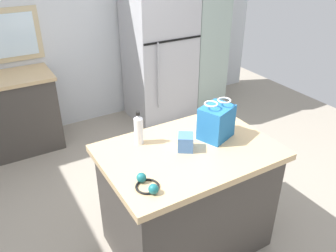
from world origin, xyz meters
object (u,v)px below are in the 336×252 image
at_px(tall_cabinet, 201,36).
at_px(bottle, 139,129).
at_px(shopping_bag, 216,122).
at_px(ear_defenders, 147,184).
at_px(refrigerator, 159,51).
at_px(kitchen_island, 187,198).
at_px(small_box, 186,142).

xyz_separation_m(tall_cabinet, bottle, (-1.90, -1.90, -0.01)).
height_order(shopping_bag, ear_defenders, shopping_bag).
bearing_deg(tall_cabinet, ear_defenders, -131.18).
distance_m(tall_cabinet, bottle, 2.69).
bearing_deg(tall_cabinet, refrigerator, -179.98).
bearing_deg(ear_defenders, kitchen_island, 26.41).
bearing_deg(ear_defenders, refrigerator, 59.29).
relative_size(kitchen_island, bottle, 4.84).
height_order(refrigerator, bottle, refrigerator).
bearing_deg(ear_defenders, small_box, 29.25).
xyz_separation_m(bottle, ear_defenders, (-0.19, -0.49, -0.09)).
height_order(small_box, bottle, bottle).
bearing_deg(kitchen_island, tall_cabinet, 52.93).
height_order(refrigerator, ear_defenders, refrigerator).
bearing_deg(refrigerator, tall_cabinet, 0.02).
xyz_separation_m(small_box, ear_defenders, (-0.44, -0.24, -0.04)).
bearing_deg(kitchen_island, small_box, 139.17).
xyz_separation_m(refrigerator, bottle, (-1.23, -1.90, 0.10)).
bearing_deg(kitchen_island, refrigerator, 66.01).
distance_m(kitchen_island, refrigerator, 2.41).
height_order(refrigerator, tall_cabinet, tall_cabinet).
bearing_deg(small_box, bottle, 135.63).
height_order(tall_cabinet, ear_defenders, tall_cabinet).
bearing_deg(tall_cabinet, shopping_bag, -122.80).
relative_size(refrigerator, bottle, 7.21).
relative_size(refrigerator, tall_cabinet, 0.89).
bearing_deg(refrigerator, ear_defenders, -120.71).
height_order(kitchen_island, refrigerator, refrigerator).
distance_m(kitchen_island, bottle, 0.68).
relative_size(kitchen_island, shopping_bag, 4.17).
height_order(shopping_bag, bottle, shopping_bag).
xyz_separation_m(refrigerator, shopping_bag, (-0.69, -2.11, 0.11)).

